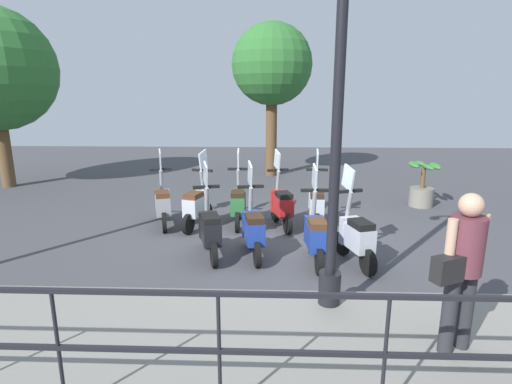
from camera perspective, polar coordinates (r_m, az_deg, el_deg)
name	(u,v)px	position (r m, az deg, el deg)	size (l,w,h in m)	color
ground_plane	(283,243)	(7.29, 3.90, -7.29)	(28.00, 28.00, 0.00)	#424247
promenade_walkway	(292,345)	(4.45, 5.21, -20.94)	(2.20, 20.00, 0.15)	gray
fence_railing	(302,333)	(3.13, 6.61, -19.40)	(0.04, 16.03, 1.07)	black
lamp_post_near	(336,154)	(4.52, 11.32, 5.30)	(0.26, 0.90, 4.11)	black
pedestrian_with_bag	(463,262)	(4.25, 27.43, -8.89)	(0.49, 0.60, 1.59)	#28282D
tree_distant	(272,66)	(13.22, 2.29, 17.59)	(2.56, 2.56, 4.85)	brown
potted_palm	(422,188)	(10.36, 22.63, 0.52)	(1.06, 0.66, 1.05)	slate
scooter_near_0	(356,235)	(6.42, 14.04, -6.04)	(1.20, 0.54, 1.54)	black
scooter_near_1	(316,235)	(6.34, 8.53, -6.04)	(1.23, 0.44, 1.54)	black
scooter_near_2	(253,229)	(6.52, -0.41, -5.31)	(1.22, 0.49, 1.54)	black
scooter_near_3	(210,229)	(6.55, -6.63, -5.32)	(1.20, 0.54, 1.54)	black
scooter_far_0	(316,204)	(8.10, 8.62, -1.69)	(1.23, 0.44, 1.54)	black
scooter_far_1	(281,204)	(8.00, 3.66, -1.77)	(1.20, 0.53, 1.54)	black
scooter_far_2	(238,203)	(8.10, -2.57, -1.56)	(1.23, 0.44, 1.54)	black
scooter_far_3	(197,205)	(8.04, -8.40, -1.80)	(1.20, 0.53, 1.54)	black
scooter_far_4	(163,203)	(8.27, -13.16, -1.59)	(1.20, 0.54, 1.54)	black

